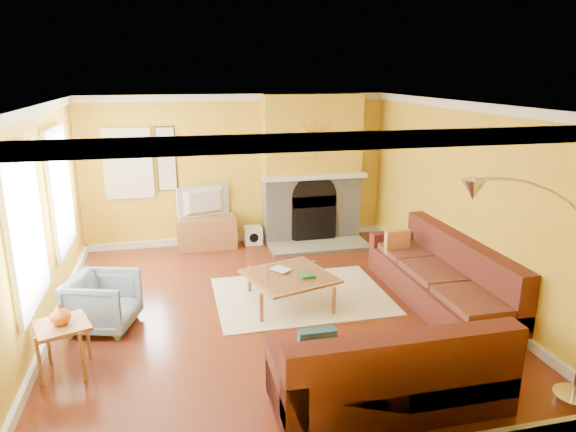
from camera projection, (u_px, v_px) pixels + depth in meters
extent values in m
cube|color=maroon|center=(270.00, 310.00, 6.90)|extent=(5.50, 6.00, 0.02)
cube|color=white|center=(268.00, 104.00, 6.16)|extent=(5.50, 6.00, 0.02)
cube|color=gold|center=(238.00, 170.00, 9.35)|extent=(5.50, 0.02, 2.70)
cube|color=gold|center=(349.00, 320.00, 3.71)|extent=(5.50, 0.02, 2.70)
cube|color=gold|center=(35.00, 227.00, 5.93)|extent=(0.02, 6.00, 2.70)
cube|color=gold|center=(464.00, 201.00, 7.13)|extent=(0.02, 6.00, 2.70)
cube|color=white|center=(59.00, 190.00, 7.12)|extent=(0.06, 1.22, 1.72)
cube|color=white|center=(24.00, 229.00, 5.34)|extent=(0.06, 1.22, 1.72)
cube|color=white|center=(128.00, 164.00, 8.84)|extent=(0.82, 0.06, 1.22)
cube|color=white|center=(166.00, 159.00, 8.97)|extent=(0.34, 0.04, 1.14)
cube|color=white|center=(315.00, 177.00, 9.25)|extent=(1.92, 0.22, 0.08)
cube|color=#A09E97|center=(319.00, 246.00, 9.29)|extent=(1.80, 0.70, 0.06)
cube|color=beige|center=(301.00, 296.00, 7.29)|extent=(2.40, 1.80, 0.02)
cube|color=#A0653A|center=(207.00, 232.00, 9.23)|extent=(1.04, 0.47, 0.57)
imported|color=black|center=(205.00, 202.00, 9.08)|extent=(0.96, 0.40, 0.56)
cube|color=white|center=(253.00, 235.00, 9.49)|extent=(0.31, 0.31, 0.31)
imported|color=gray|center=(103.00, 302.00, 6.31)|extent=(0.95, 0.93, 0.69)
imported|color=orange|center=(60.00, 314.00, 5.28)|extent=(0.26, 0.26, 0.22)
imported|color=white|center=(276.00, 272.00, 7.04)|extent=(0.31, 0.32, 0.03)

